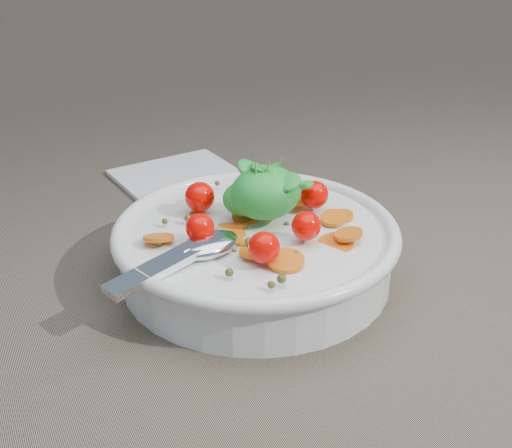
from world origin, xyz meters
name	(u,v)px	position (x,y,z in m)	size (l,w,h in m)	color
ground	(240,261)	(0.00, 0.00, 0.00)	(6.00, 6.00, 0.00)	#7A6A57
bowl	(256,246)	(0.00, -0.03, 0.03)	(0.27, 0.25, 0.10)	white
napkin	(179,176)	(0.02, 0.21, 0.00)	(0.14, 0.12, 0.01)	white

